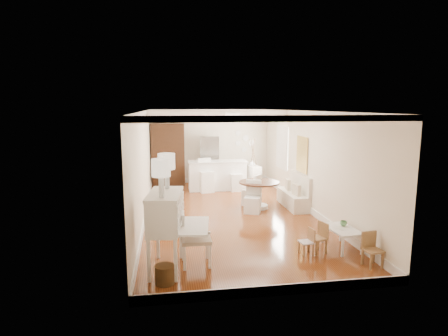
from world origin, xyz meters
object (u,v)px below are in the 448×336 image
object	(u,v)px
sideboard	(253,176)
fridge	(219,160)
dining_table	(259,195)
bar_stool_left	(206,175)
secretary_bureau	(166,231)
gustavian_armchair	(196,238)
slip_chair_far	(252,190)
wicker_basket	(165,275)
kids_chair_b	(306,242)
kids_chair_a	(318,238)
breakfast_counter	(217,175)
bar_stool_right	(236,177)
kids_chair_c	(373,250)
kids_table	(342,238)
pantry_cabinet	(168,155)
slip_chair_near	(253,197)

from	to	relation	value
sideboard	fridge	bearing A→B (deg)	141.95
dining_table	bar_stool_left	bearing A→B (deg)	118.97
secretary_bureau	fridge	distance (m)	7.66
gustavian_armchair	slip_chair_far	distance (m)	4.45
wicker_basket	slip_chair_far	world-z (taller)	slip_chair_far
kids_chair_b	gustavian_armchair	bearing A→B (deg)	-94.73
kids_chair_a	breakfast_counter	world-z (taller)	breakfast_counter
kids_chair_a	secretary_bureau	bearing A→B (deg)	-100.18
bar_stool_left	bar_stool_right	distance (m)	1.04
secretary_bureau	fridge	xyz separation A→B (m)	(2.00, 7.40, 0.19)
gustavian_armchair	kids_chair_b	size ratio (longest dim) A/B	1.89
gustavian_armchair	kids_chair_c	distance (m)	3.27
kids_table	kids_chair_a	xyz separation A→B (m)	(-0.58, -0.13, 0.10)
secretary_bureau	kids_chair_b	distance (m)	2.80
bar_stool_left	pantry_cabinet	world-z (taller)	pantry_cabinet
dining_table	breakfast_counter	xyz separation A→B (m)	(-0.86, 2.62, 0.12)
kids_table	kids_chair_c	world-z (taller)	kids_chair_c
kids_chair_a	kids_chair_b	distance (m)	0.28
dining_table	slip_chair_far	size ratio (longest dim) A/B	1.24
kids_chair_a	bar_stool_right	world-z (taller)	bar_stool_right
kids_chair_b	bar_stool_left	world-z (taller)	bar_stool_left
slip_chair_near	sideboard	distance (m)	3.51
kids_chair_a	dining_table	distance (m)	3.43
kids_chair_c	sideboard	distance (m)	7.23
slip_chair_near	bar_stool_left	size ratio (longest dim) A/B	0.78
kids_table	pantry_cabinet	bearing A→B (deg)	116.65
gustavian_armchair	dining_table	world-z (taller)	gustavian_armchair
wicker_basket	kids_chair_a	size ratio (longest dim) A/B	0.51
kids_chair_b	breakfast_counter	xyz separation A→B (m)	(-0.95, 6.09, 0.24)
kids_chair_c	sideboard	world-z (taller)	sideboard
kids_chair_a	gustavian_armchair	bearing A→B (deg)	-101.83
breakfast_counter	sideboard	xyz separation A→B (m)	(1.38, 0.40, -0.13)
slip_chair_near	fridge	world-z (taller)	fridge
gustavian_armchair	kids_table	world-z (taller)	gustavian_armchair
fridge	kids_chair_a	bearing A→B (deg)	-81.78
wicker_basket	fridge	distance (m)	8.26
kids_chair_a	bar_stool_right	distance (m)	5.77
breakfast_counter	slip_chair_far	bearing A→B (deg)	-71.88
gustavian_armchair	pantry_cabinet	size ratio (longest dim) A/B	0.45
kids_table	fridge	distance (m)	7.16
slip_chair_near	fridge	size ratio (longest dim) A/B	0.50
kids_chair_b	fridge	world-z (taller)	fridge
breakfast_counter	bar_stool_right	distance (m)	0.67
wicker_basket	bar_stool_left	size ratio (longest dim) A/B	0.28
bar_stool_left	kids_chair_c	bearing A→B (deg)	-80.97
slip_chair_far	pantry_cabinet	xyz separation A→B (m)	(-2.43, 3.31, 0.68)
secretary_bureau	slip_chair_near	size ratio (longest dim) A/B	1.60
kids_table	sideboard	size ratio (longest dim) A/B	1.08
fridge	sideboard	xyz separation A→B (m)	(1.18, -0.65, -0.51)
dining_table	kids_table	bearing A→B (deg)	-73.94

